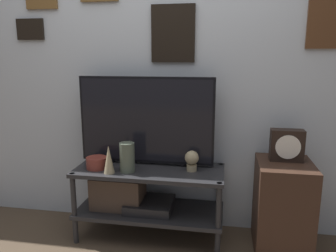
# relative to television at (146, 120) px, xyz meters

# --- Properties ---
(wall_back) EXTENTS (6.40, 0.08, 2.70)m
(wall_back) POSITION_rel_television_xyz_m (0.05, 0.18, 0.44)
(wall_back) COLOR #B2BCC6
(wall_back) RESTS_ON ground_plane
(media_console) EXTENTS (1.14, 0.46, 0.56)m
(media_console) POSITION_rel_television_xyz_m (-0.05, -0.10, -0.57)
(media_console) COLOR #232326
(media_console) RESTS_ON ground_plane
(television) EXTENTS (1.06, 0.05, 0.70)m
(television) POSITION_rel_television_xyz_m (0.00, 0.00, 0.00)
(television) COLOR black
(television) RESTS_ON media_console
(vase_wide_bowl) EXTENTS (0.16, 0.16, 0.09)m
(vase_wide_bowl) POSITION_rel_television_xyz_m (-0.36, -0.16, -0.31)
(vase_wide_bowl) COLOR brown
(vase_wide_bowl) RESTS_ON media_console
(vase_tall_ceramic) EXTENTS (0.11, 0.11, 0.22)m
(vase_tall_ceramic) POSITION_rel_television_xyz_m (-0.10, -0.20, -0.25)
(vase_tall_ceramic) COLOR #4C5647
(vase_tall_ceramic) RESTS_ON media_console
(vase_slim_bronze) EXTENTS (0.08, 0.08, 0.21)m
(vase_slim_bronze) POSITION_rel_television_xyz_m (-0.22, -0.25, -0.25)
(vase_slim_bronze) COLOR tan
(vase_slim_bronze) RESTS_ON media_console
(decorative_bust) EXTENTS (0.11, 0.11, 0.16)m
(decorative_bust) POSITION_rel_television_xyz_m (0.37, -0.09, -0.27)
(decorative_bust) COLOR tan
(decorative_bust) RESTS_ON media_console
(side_table) EXTENTS (0.39, 0.46, 0.67)m
(side_table) POSITION_rel_television_xyz_m (1.05, -0.10, -0.59)
(side_table) COLOR #382319
(side_table) RESTS_ON ground_plane
(mantel_clock) EXTENTS (0.23, 0.11, 0.23)m
(mantel_clock) POSITION_rel_television_xyz_m (1.05, -0.04, -0.14)
(mantel_clock) COLOR black
(mantel_clock) RESTS_ON side_table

